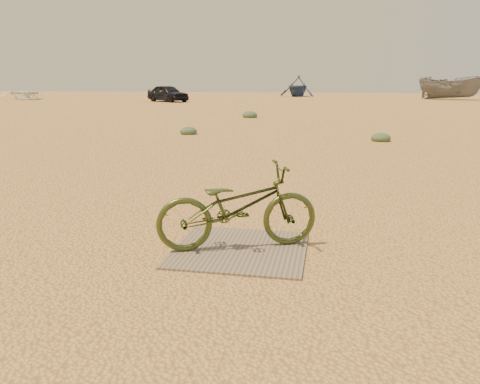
% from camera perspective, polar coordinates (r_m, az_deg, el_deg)
% --- Properties ---
extents(ground, '(120.00, 120.00, 0.00)m').
position_cam_1_polar(ground, '(5.15, -2.66, -6.23)').
color(ground, tan).
rests_on(ground, ground).
extents(plywood_board, '(1.37, 1.32, 0.02)m').
position_cam_1_polar(plywood_board, '(4.94, 0.00, -6.99)').
color(plywood_board, '#7F6B55').
rests_on(plywood_board, ground).
extents(bicycle, '(1.78, 1.17, 0.88)m').
position_cam_1_polar(bicycle, '(4.83, -0.28, -1.81)').
color(bicycle, '#39441C').
rests_on(bicycle, plywood_board).
extents(car, '(4.11, 3.45, 1.33)m').
position_cam_1_polar(car, '(38.46, -8.81, 11.81)').
color(car, black).
rests_on(car, ground).
extents(boat_near_left, '(6.15, 6.21, 1.06)m').
position_cam_1_polar(boat_near_left, '(47.07, -24.81, 10.87)').
color(boat_near_left, white).
rests_on(boat_near_left, ground).
extents(boat_far_left, '(4.44, 4.85, 2.17)m').
position_cam_1_polar(boat_far_left, '(50.25, 7.05, 12.72)').
color(boat_far_left, navy).
rests_on(boat_far_left, ground).
extents(boat_mid_right, '(5.84, 4.31, 2.13)m').
position_cam_1_polar(boat_mid_right, '(45.82, 24.27, 11.56)').
color(boat_mid_right, slate).
rests_on(boat_mid_right, ground).
extents(kale_a, '(0.56, 0.56, 0.31)m').
position_cam_1_polar(kale_a, '(15.49, -6.29, 7.02)').
color(kale_a, '#4C5F40').
rests_on(kale_a, ground).
extents(kale_b, '(0.56, 0.56, 0.31)m').
position_cam_1_polar(kale_b, '(14.25, 16.77, 5.96)').
color(kale_b, '#4C5F40').
rests_on(kale_b, ground).
extents(kale_c, '(0.70, 0.70, 0.39)m').
position_cam_1_polar(kale_c, '(22.18, 1.20, 9.06)').
color(kale_c, '#4C5F40').
rests_on(kale_c, ground).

